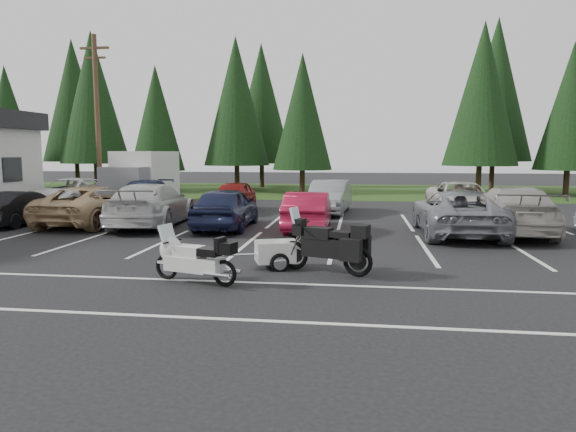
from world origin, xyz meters
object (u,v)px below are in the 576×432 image
(car_near_4, at_px, (226,208))
(cargo_trailer, at_px, (277,254))
(car_far_2, at_px, (233,197))
(car_far_3, at_px, (329,197))
(touring_motorcycle, at_px, (194,254))
(car_far_1, at_px, (143,195))
(car_far_4, at_px, (461,199))
(adventure_motorcycle, at_px, (325,240))
(car_far_0, at_px, (71,193))
(car_near_5, at_px, (308,211))
(car_near_1, at_px, (21,208))
(car_near_3, at_px, (151,205))
(car_near_2, at_px, (93,205))
(car_near_7, at_px, (513,210))
(box_truck, at_px, (139,178))
(car_near_6, at_px, (457,213))
(utility_pole, at_px, (97,117))

(car_near_4, xyz_separation_m, cargo_trailer, (2.93, -6.29, -0.44))
(car_far_2, distance_m, cargo_trailer, 12.23)
(car_far_3, distance_m, touring_motorcycle, 13.51)
(car_far_1, height_order, car_far_4, car_far_4)
(adventure_motorcycle, bearing_deg, car_far_0, 157.29)
(car_near_5, xyz_separation_m, touring_motorcycle, (-1.69, -7.97, -0.07))
(car_near_1, relative_size, car_near_3, 0.71)
(car_near_2, height_order, car_far_1, car_near_2)
(car_near_7, bearing_deg, car_far_3, -32.40)
(touring_motorcycle, bearing_deg, car_near_4, 116.59)
(car_far_0, bearing_deg, car_near_1, -72.11)
(car_far_1, relative_size, adventure_motorcycle, 1.98)
(adventure_motorcycle, bearing_deg, cargo_trailer, -178.08)
(touring_motorcycle, bearing_deg, car_far_0, 145.35)
(car_near_7, height_order, cargo_trailer, car_near_7)
(car_far_4, xyz_separation_m, adventure_motorcycle, (-5.35, -12.06, 0.02))
(car_near_4, bearing_deg, car_near_1, -0.78)
(car_near_5, bearing_deg, car_near_3, -2.96)
(car_far_0, bearing_deg, car_near_2, -47.39)
(box_truck, distance_m, touring_motorcycle, 18.27)
(car_far_0, xyz_separation_m, car_far_3, (13.14, -0.41, 0.00))
(car_near_1, distance_m, cargo_trailer, 12.80)
(box_truck, height_order, car_near_6, box_truck)
(car_far_1, height_order, touring_motorcycle, car_far_1)
(car_near_5, height_order, car_far_1, car_far_1)
(car_near_5, relative_size, car_far_3, 0.92)
(car_near_7, height_order, car_far_2, car_near_7)
(utility_pole, bearing_deg, car_near_4, -40.49)
(car_near_1, distance_m, car_near_2, 2.83)
(car_near_4, distance_m, car_far_0, 11.18)
(car_near_2, height_order, car_near_4, car_near_4)
(car_far_4, bearing_deg, car_near_7, -83.22)
(cargo_trailer, relative_size, adventure_motorcycle, 0.58)
(car_far_3, bearing_deg, car_near_6, -45.45)
(car_near_3, xyz_separation_m, adventure_motorcycle, (7.14, -6.91, -0.05))
(car_near_5, bearing_deg, touring_motorcycle, 77.45)
(car_near_3, height_order, cargo_trailer, car_near_3)
(car_far_1, bearing_deg, car_near_1, -120.24)
(car_near_5, xyz_separation_m, car_far_3, (0.47, 5.37, 0.06))
(car_near_4, height_order, car_near_6, car_near_4)
(car_far_0, xyz_separation_m, adventure_motorcycle, (13.73, -12.43, 0.01))
(car_near_4, relative_size, touring_motorcycle, 2.01)
(car_near_3, relative_size, car_near_6, 1.03)
(car_near_3, distance_m, adventure_motorcycle, 9.93)
(car_far_1, xyz_separation_m, car_far_3, (9.17, -0.08, 0.04))
(car_far_0, bearing_deg, car_near_5, -19.43)
(box_truck, xyz_separation_m, touring_motorcycle, (8.41, -16.19, -0.81))
(car_near_2, relative_size, car_near_4, 1.20)
(car_near_6, bearing_deg, adventure_motorcycle, 56.40)
(adventure_motorcycle, bearing_deg, car_far_4, 85.51)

